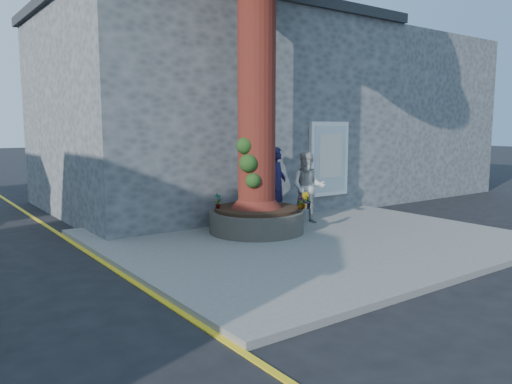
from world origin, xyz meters
TOP-DOWN VIEW (x-y plane):
  - ground at (0.00, 0.00)m, footprint 120.00×120.00m
  - pavement at (1.50, 1.00)m, footprint 9.00×8.00m
  - yellow_line at (-3.05, 1.00)m, footprint 0.10×30.00m
  - stone_shop at (2.50, 7.20)m, footprint 10.30×8.30m
  - neighbour_shop at (10.50, 7.20)m, footprint 6.00×8.00m
  - planter at (0.80, 2.00)m, footprint 2.30×2.30m
  - man at (2.06, 2.81)m, footprint 0.87×0.81m
  - woman at (2.62, 2.19)m, footprint 1.15×1.16m
  - shopping_bag at (2.23, 2.59)m, footprint 0.22×0.16m
  - plant_a at (-0.05, 2.41)m, footprint 0.21×0.15m
  - plant_b at (1.65, 1.15)m, footprint 0.30×0.30m
  - plant_c at (1.47, 1.15)m, footprint 0.18×0.18m
  - plant_d at (1.65, 1.15)m, footprint 0.33×0.35m

SIDE VIEW (x-z plane):
  - ground at x=0.00m, z-range 0.00..0.00m
  - yellow_line at x=-3.05m, z-range 0.00..0.01m
  - pavement at x=1.50m, z-range 0.00..0.12m
  - shopping_bag at x=2.23m, z-range 0.12..0.40m
  - planter at x=0.80m, z-range 0.11..0.71m
  - plant_c at x=1.47m, z-range 0.72..1.02m
  - plant_d at x=1.65m, z-range 0.72..1.02m
  - plant_a at x=-0.05m, z-range 0.72..1.09m
  - plant_b at x=1.65m, z-range 0.72..1.12m
  - woman at x=2.62m, z-range 0.12..2.01m
  - man at x=2.06m, z-range 0.12..2.12m
  - neighbour_shop at x=10.50m, z-range 0.00..6.00m
  - stone_shop at x=2.50m, z-range 0.01..6.31m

